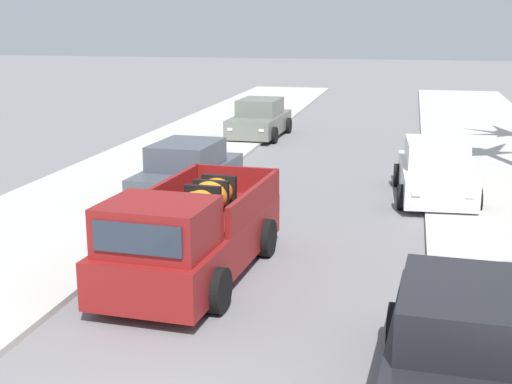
{
  "coord_description": "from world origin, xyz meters",
  "views": [
    {
      "loc": [
        2.49,
        -5.8,
        4.63
      ],
      "look_at": [
        -0.51,
        7.82,
        1.2
      ],
      "focal_mm": 49.34,
      "sensor_mm": 36.0,
      "label": 1
    }
  ],
  "objects_px": {
    "car_right_near": "(260,119)",
    "car_left_mid": "(462,347)",
    "car_right_mid": "(188,173)",
    "car_left_near": "(435,172)",
    "pickup_truck": "(191,235)"
  },
  "relations": [
    {
      "from": "car_left_mid",
      "to": "pickup_truck",
      "type": "bearing_deg",
      "value": 143.29
    },
    {
      "from": "car_left_near",
      "to": "car_left_mid",
      "type": "relative_size",
      "value": 1.0
    },
    {
      "from": "car_left_near",
      "to": "car_right_near",
      "type": "distance_m",
      "value": 11.0
    },
    {
      "from": "car_right_near",
      "to": "car_right_mid",
      "type": "bearing_deg",
      "value": -88.41
    },
    {
      "from": "pickup_truck",
      "to": "car_left_mid",
      "type": "height_order",
      "value": "pickup_truck"
    },
    {
      "from": "pickup_truck",
      "to": "car_left_near",
      "type": "relative_size",
      "value": 1.23
    },
    {
      "from": "car_left_near",
      "to": "car_right_mid",
      "type": "bearing_deg",
      "value": -166.52
    },
    {
      "from": "car_left_mid",
      "to": "car_right_near",
      "type": "bearing_deg",
      "value": 109.15
    },
    {
      "from": "car_left_near",
      "to": "car_right_near",
      "type": "height_order",
      "value": "same"
    },
    {
      "from": "pickup_truck",
      "to": "car_left_mid",
      "type": "distance_m",
      "value": 5.67
    },
    {
      "from": "car_right_near",
      "to": "car_right_mid",
      "type": "distance_m",
      "value": 10.29
    },
    {
      "from": "pickup_truck",
      "to": "car_right_mid",
      "type": "bearing_deg",
      "value": 108.43
    },
    {
      "from": "car_right_near",
      "to": "car_left_mid",
      "type": "relative_size",
      "value": 0.99
    },
    {
      "from": "car_left_near",
      "to": "car_right_near",
      "type": "relative_size",
      "value": 1.01
    },
    {
      "from": "car_right_near",
      "to": "car_left_mid",
      "type": "xyz_separation_m",
      "value": [
        6.69,
        -19.25,
        0.0
      ]
    }
  ]
}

